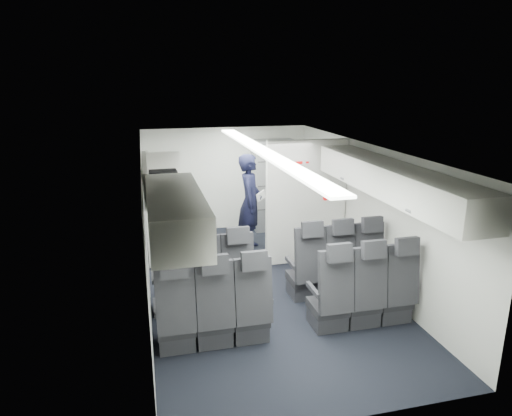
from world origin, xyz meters
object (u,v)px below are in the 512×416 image
seat_row_mid (292,305)px  flight_attendant (250,202)px  seat_row_front (272,276)px  carry_on_bag (163,178)px  galley_unit (273,185)px  boarding_door (149,207)px

seat_row_mid → flight_attendant: flight_attendant is taller
seat_row_front → seat_row_mid: same height
seat_row_front → carry_on_bag: carry_on_bag is taller
seat_row_front → galley_unit: 3.43m
galley_unit → boarding_door: bearing=-155.7°
flight_attendant → carry_on_bag: size_ratio=5.04×
seat_row_mid → galley_unit: 4.30m
seat_row_mid → flight_attendant: size_ratio=1.84×
seat_row_front → flight_attendant: 2.24m
seat_row_mid → boarding_door: 3.45m
seat_row_mid → boarding_door: (-1.64, 2.99, 0.55)m
boarding_door → flight_attendant: boarding_door is taller
seat_row_mid → flight_attendant: bearing=86.3°
flight_attendant → carry_on_bag: 2.64m
galley_unit → boarding_door: galley_unit is taller
boarding_door → carry_on_bag: size_ratio=5.18×
seat_row_mid → boarding_door: size_ratio=1.79×
seat_row_front → seat_row_mid: 0.90m
galley_unit → flight_attendant: bearing=-124.9°
seat_row_mid → carry_on_bag: 2.35m
seat_row_mid → boarding_door: bearing=118.8°
seat_row_mid → carry_on_bag: carry_on_bag is taller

